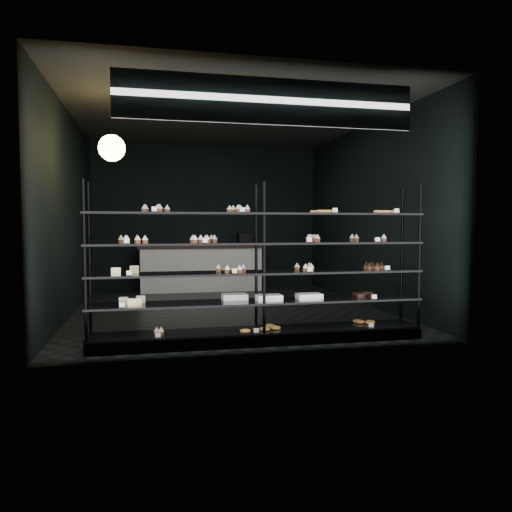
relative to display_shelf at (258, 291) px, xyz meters
name	(u,v)px	position (x,y,z in m)	size (l,w,h in m)	color
room	(228,214)	(0.02, 2.45, 0.97)	(5.01, 6.01, 3.20)	black
display_shelf	(258,291)	(0.00, 0.00, 0.00)	(4.00, 0.50, 1.91)	black
signage	(269,101)	(0.02, -0.48, 2.12)	(3.30, 0.05, 0.50)	#0C1A40
pendant_lamp	(112,148)	(-1.74, 1.22, 1.82)	(0.35, 0.35, 0.91)	black
service_counter	(202,267)	(-0.16, 4.95, -0.13)	(2.66, 0.65, 1.23)	silver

